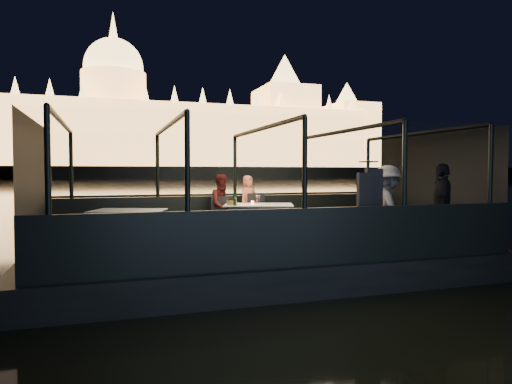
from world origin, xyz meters
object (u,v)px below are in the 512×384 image
object	(u,v)px
person_man_maroon	(223,203)
passenger_dark	(442,205)
dining_table_central	(259,222)
wine_bottle	(235,198)
passenger_stripe	(387,205)
chair_port_left	(221,218)
person_woman_coral	(249,203)
coat_stand	(368,205)
dining_table_aft	(128,226)
chair_port_right	(259,217)

from	to	relation	value
person_man_maroon	passenger_dark	size ratio (longest dim) A/B	0.87
person_man_maroon	dining_table_central	bearing A→B (deg)	-65.59
passenger_dark	wine_bottle	distance (m)	3.98
person_man_maroon	passenger_stripe	distance (m)	3.71
passenger_dark	wine_bottle	size ratio (longest dim) A/B	5.26
chair_port_left	person_woman_coral	distance (m)	0.78
dining_table_central	passenger_stripe	xyz separation A→B (m)	(1.84, -2.01, 0.47)
chair_port_left	person_man_maroon	xyz separation A→B (m)	(0.09, 0.25, 0.30)
chair_port_left	passenger_dark	size ratio (longest dim) A/B	0.55
coat_stand	wine_bottle	xyz separation A→B (m)	(-1.73, 2.24, 0.02)
dining_table_aft	wine_bottle	bearing A→B (deg)	-7.14
person_man_maroon	passenger_dark	xyz separation A→B (m)	(3.40, -3.11, 0.10)
dining_table_aft	coat_stand	xyz separation A→B (m)	(3.83, -2.50, 0.51)
dining_table_central	wine_bottle	size ratio (longest dim) A/B	4.70
person_woman_coral	wine_bottle	distance (m)	1.16
dining_table_aft	wine_bottle	distance (m)	2.18
person_man_maroon	passenger_stripe	xyz separation A→B (m)	(2.44, -2.79, 0.10)
coat_stand	passenger_stripe	world-z (taller)	coat_stand
dining_table_aft	chair_port_left	world-z (taller)	chair_port_left
coat_stand	person_man_maroon	xyz separation A→B (m)	(-1.73, 3.28, -0.15)
wine_bottle	passenger_dark	bearing A→B (deg)	-31.37
wine_bottle	coat_stand	bearing A→B (deg)	-52.28
dining_table_aft	chair_port_right	size ratio (longest dim) A/B	1.40
dining_table_aft	person_woman_coral	distance (m)	2.82
dining_table_central	wine_bottle	xyz separation A→B (m)	(-0.60, -0.26, 0.53)
passenger_stripe	passenger_dark	bearing A→B (deg)	-102.49
person_woman_coral	dining_table_central	bearing A→B (deg)	-114.18
dining_table_central	person_woman_coral	distance (m)	0.81
dining_table_aft	passenger_stripe	distance (m)	4.99
person_woman_coral	wine_bottle	xyz separation A→B (m)	(-0.61, -0.98, 0.17)
dining_table_central	passenger_dark	size ratio (longest dim) A/B	0.89
chair_port_right	wine_bottle	size ratio (longest dim) A/B	3.11
dining_table_central	passenger_dark	bearing A→B (deg)	-39.75
passenger_stripe	passenger_dark	world-z (taller)	passenger_dark
chair_port_left	person_man_maroon	size ratio (longest dim) A/B	0.63
passenger_dark	wine_bottle	xyz separation A→B (m)	(-3.40, 2.07, 0.06)
chair_port_right	passenger_stripe	xyz separation A→B (m)	(1.68, -2.46, 0.40)
chair_port_right	coat_stand	world-z (taller)	coat_stand
person_man_maroon	passenger_stripe	size ratio (longest dim) A/B	0.89
dining_table_central	coat_stand	world-z (taller)	coat_stand
person_woman_coral	chair_port_right	bearing A→B (deg)	-84.25
chair_port_left	coat_stand	size ratio (longest dim) A/B	0.54
dining_table_aft	chair_port_right	xyz separation A→B (m)	(2.86, 0.44, 0.06)
chair_port_left	coat_stand	world-z (taller)	coat_stand
chair_port_right	passenger_dark	distance (m)	3.86
chair_port_right	person_man_maroon	world-z (taller)	person_man_maroon
dining_table_aft	person_woman_coral	xyz separation A→B (m)	(2.71, 0.71, 0.36)
coat_stand	person_woman_coral	bearing A→B (deg)	109.28
dining_table_central	wine_bottle	world-z (taller)	wine_bottle
chair_port_left	chair_port_right	world-z (taller)	chair_port_right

